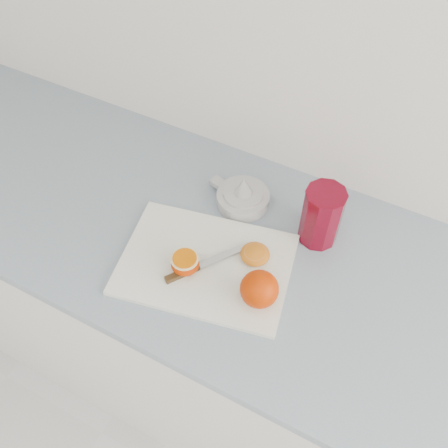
% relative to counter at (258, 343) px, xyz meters
% --- Properties ---
extents(counter, '(2.58, 0.64, 0.89)m').
position_rel_counter_xyz_m(counter, '(0.00, 0.00, 0.00)').
color(counter, white).
rests_on(counter, ground).
extents(cutting_board, '(0.43, 0.34, 0.01)m').
position_rel_counter_xyz_m(cutting_board, '(-0.12, -0.08, 0.45)').
color(cutting_board, white).
rests_on(cutting_board, counter).
extents(whole_orange, '(0.08, 0.08, 0.08)m').
position_rel_counter_xyz_m(whole_orange, '(0.03, -0.11, 0.50)').
color(whole_orange, red).
rests_on(whole_orange, cutting_board).
extents(half_orange, '(0.06, 0.06, 0.04)m').
position_rel_counter_xyz_m(half_orange, '(-0.15, -0.12, 0.48)').
color(half_orange, red).
rests_on(half_orange, cutting_board).
extents(squeezed_shell, '(0.07, 0.07, 0.03)m').
position_rel_counter_xyz_m(squeezed_shell, '(-0.03, -0.02, 0.47)').
color(squeezed_shell, '#C96914').
rests_on(squeezed_shell, cutting_board).
extents(paring_knife, '(0.12, 0.16, 0.01)m').
position_rel_counter_xyz_m(paring_knife, '(-0.14, -0.12, 0.46)').
color(paring_knife, '#443116').
rests_on(paring_knife, cutting_board).
extents(citrus_juicer, '(0.17, 0.13, 0.09)m').
position_rel_counter_xyz_m(citrus_juicer, '(-0.13, 0.13, 0.47)').
color(citrus_juicer, silver).
rests_on(citrus_juicer, counter).
extents(red_tumbler, '(0.09, 0.09, 0.15)m').
position_rel_counter_xyz_m(red_tumbler, '(0.08, 0.12, 0.51)').
color(red_tumbler, maroon).
rests_on(red_tumbler, counter).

